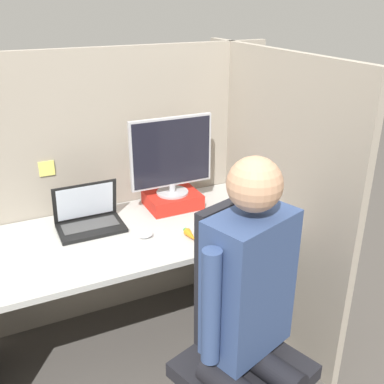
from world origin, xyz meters
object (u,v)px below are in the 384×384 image
laptop (89,219)px  office_chair (239,329)px  stapler (238,202)px  paper_box (173,200)px  monitor (172,155)px  person (251,307)px  carrot_toy (191,236)px

laptop → office_chair: 0.97m
laptop → stapler: bearing=-7.3°
paper_box → stapler: size_ratio=2.46×
monitor → person: (-0.13, -1.05, -0.26)m
monitor → person: size_ratio=0.35×
monitor → laptop: bearing=-173.4°
paper_box → person: (-0.13, -1.05, 0.01)m
stapler → carrot_toy: stapler is taller
paper_box → office_chair: office_chair is taller
stapler → office_chair: bearing=-120.1°
monitor → person: person is taller
monitor → office_chair: bearing=-94.8°
monitor → office_chair: monitor is taller
carrot_toy → stapler: bearing=29.4°
laptop → carrot_toy: size_ratio=2.64×
office_chair → stapler: bearing=59.9°
laptop → carrot_toy: laptop is taller
carrot_toy → person: person is taller
paper_box → stapler: (0.35, -0.16, -0.01)m
carrot_toy → person: size_ratio=0.09×
office_chair → monitor: bearing=85.2°
laptop → office_chair: size_ratio=0.31×
laptop → person: person is taller
monitor → paper_box: bearing=-90.0°
monitor → office_chair: size_ratio=0.44×
paper_box → monitor: bearing=90.0°
monitor → stapler: bearing=-25.7°
paper_box → stapler: 0.38m
monitor → person: bearing=-96.9°
office_chair → person: size_ratio=0.80×
laptop → office_chair: bearing=-63.0°
monitor → stapler: size_ratio=3.95×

